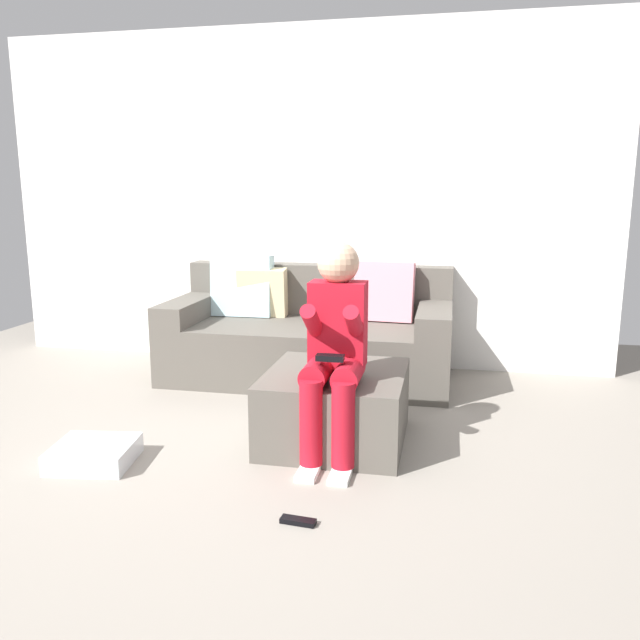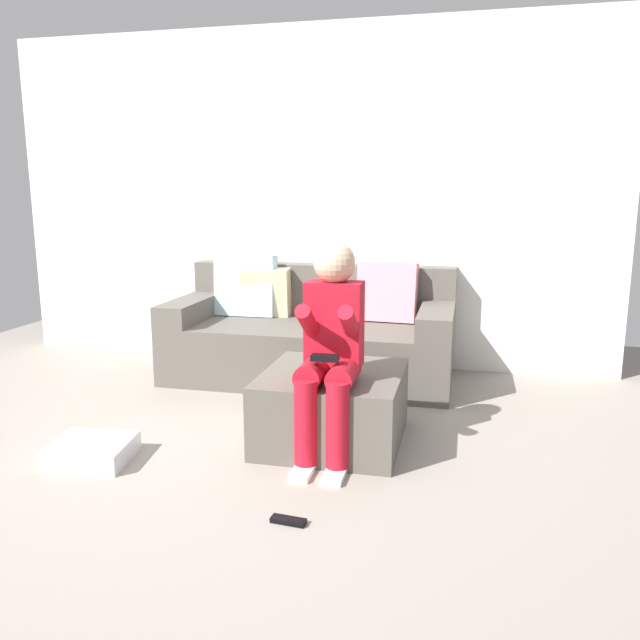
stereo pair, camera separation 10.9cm
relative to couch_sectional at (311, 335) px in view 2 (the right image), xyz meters
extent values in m
plane|color=gray|center=(-0.18, -1.66, -0.32)|extent=(6.42, 6.42, 0.00)
cube|color=white|center=(-0.18, 0.46, 1.00)|extent=(4.94, 0.10, 2.64)
cube|color=#59544C|center=(0.01, -0.07, -0.11)|extent=(2.09, 0.96, 0.42)
cube|color=#59544C|center=(0.01, 0.31, 0.31)|extent=(2.09, 0.20, 0.40)
cube|color=#59544C|center=(-0.91, -0.07, 0.19)|extent=(0.24, 0.96, 0.16)
cube|color=#59544C|center=(0.94, -0.07, 0.19)|extent=(0.24, 0.96, 0.16)
cube|color=silver|center=(-0.56, 0.13, 0.35)|extent=(0.48, 0.19, 0.49)
cube|color=beige|center=(-0.40, 0.13, 0.29)|extent=(0.38, 0.19, 0.39)
cube|color=pink|center=(0.55, 0.15, 0.33)|extent=(0.46, 0.21, 0.45)
cube|color=#59544C|center=(0.43, -1.23, -0.12)|extent=(0.76, 0.80, 0.40)
cube|color=red|center=(0.46, -1.33, 0.38)|extent=(0.30, 0.17, 0.45)
sphere|color=#D8AD8C|center=(0.46, -1.33, 0.71)|extent=(0.22, 0.22, 0.22)
cylinder|color=red|center=(0.38, -1.48, 0.15)|extent=(0.14, 0.30, 0.14)
cylinder|color=red|center=(0.38, -1.63, -0.07)|extent=(0.12, 0.12, 0.44)
cube|color=white|center=(0.38, -1.69, -0.30)|extent=(0.10, 0.22, 0.03)
cylinder|color=red|center=(0.35, -1.45, 0.40)|extent=(0.08, 0.33, 0.26)
cylinder|color=red|center=(0.54, -1.48, 0.15)|extent=(0.14, 0.30, 0.14)
cylinder|color=red|center=(0.54, -1.63, -0.07)|extent=(0.12, 0.12, 0.44)
cube|color=white|center=(0.54, -1.69, -0.30)|extent=(0.10, 0.22, 0.03)
cylinder|color=red|center=(0.57, -1.44, 0.40)|extent=(0.08, 0.31, 0.25)
cube|color=black|center=(0.46, -1.55, 0.25)|extent=(0.14, 0.06, 0.03)
cube|color=silver|center=(-0.74, -1.79, -0.26)|extent=(0.45, 0.42, 0.11)
cube|color=black|center=(0.44, -2.16, -0.31)|extent=(0.16, 0.06, 0.02)
camera|label=1|loc=(1.03, -4.56, 1.07)|focal=35.51mm
camera|label=2|loc=(1.13, -4.54, 1.07)|focal=35.51mm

